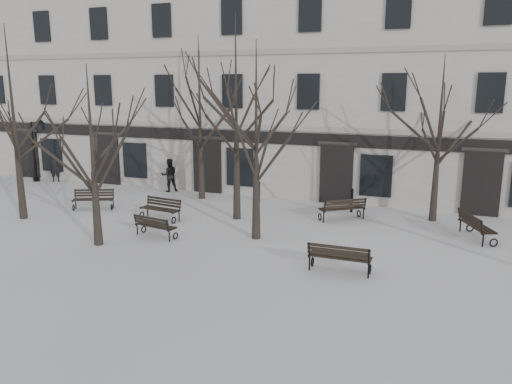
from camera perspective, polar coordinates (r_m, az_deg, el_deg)
The scene contains 19 objects.
ground at distance 18.86m, azimuth -6.67°, elevation -5.68°, with size 100.00×100.00×0.00m, color white.
building at distance 30.01m, azimuth 4.80°, elevation 11.76°, with size 40.40×10.20×11.40m.
tree_0 at distance 23.47m, azimuth -26.14°, elevation 9.41°, with size 5.72×5.72×8.18m.
tree_1 at distance 18.53m, azimuth -18.33°, elevation 6.26°, with size 4.53×4.53×6.47m.
tree_2 at distance 18.29m, azimuth 0.02°, elevation 8.50°, with size 5.13×5.13×7.33m.
tree_4 at distance 25.15m, azimuth -6.47°, elevation 10.63°, with size 5.70×5.70×8.14m.
tree_5 at distance 21.10m, azimuth -2.30°, elevation 11.17°, with size 6.02×6.02×8.60m.
tree_6 at distance 22.16m, azimuth 20.31°, elevation 7.81°, with size 4.87×4.87×6.95m.
bench_0 at distance 24.60m, azimuth -18.08°, elevation -0.72°, with size 1.92×1.36×0.93m.
bench_1 at distance 19.51m, azimuth -11.50°, elevation -3.77°, with size 1.81×0.94×0.87m.
bench_2 at distance 15.83m, azimuth 9.52°, elevation -7.30°, with size 1.95×0.72×0.98m.
bench_3 at distance 21.99m, azimuth -10.81°, elevation -1.82°, with size 1.93×0.94×0.94m.
bench_4 at distance 21.79m, azimuth 9.88°, elevation -1.82°, with size 1.97×1.75×1.00m.
bench_5 at distance 20.66m, azimuth 23.76°, elevation -3.48°, with size 1.43×2.09×1.01m.
lamp_post at distance 32.43m, azimuth -23.77°, elevation 4.83°, with size 1.16×0.43×3.71m.
bollard_a at distance 24.74m, azimuth 0.34°, elevation 0.13°, with size 0.14×0.14×1.06m.
bollard_b at distance 23.23m, azimuth 10.89°, elevation -0.84°, with size 0.14×0.14×1.11m.
pedestrian_a at distance 32.33m, azimuth -21.85°, elevation 1.11°, with size 0.62×0.41×1.71m, color black.
pedestrian_b at distance 27.71m, azimuth -9.81°, elevation 0.07°, with size 0.88×0.68×1.81m, color black.
Camera 1 is at (8.41, -15.85, 5.82)m, focal length 35.00 mm.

